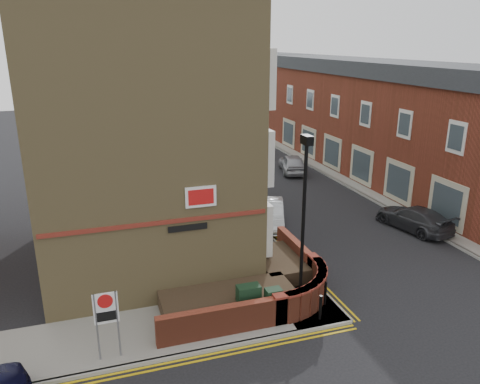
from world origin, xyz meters
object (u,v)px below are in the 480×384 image
Objects in this scene: utility_cabinet_large at (248,301)px; silver_car_near at (269,213)px; zone_sign at (106,314)px; lamppost at (303,225)px.

utility_cabinet_large is 0.30× the size of silver_car_near.
zone_sign is 0.55× the size of silver_car_near.
silver_car_near is (8.60, 8.78, -0.98)m from zone_sign.
zone_sign is (-6.60, -0.70, -1.70)m from lamppost.
zone_sign is at bearing -173.93° from lamppost.
silver_car_near is (2.00, 8.08, -2.68)m from lamppost.
silver_car_near reaches higher than utility_cabinet_large.
utility_cabinet_large is at bearing -96.10° from silver_car_near.
zone_sign is at bearing -114.45° from silver_car_near.
utility_cabinet_large is 0.55× the size of zone_sign.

